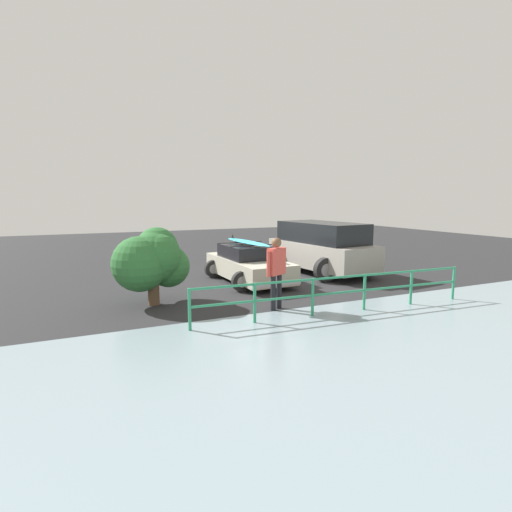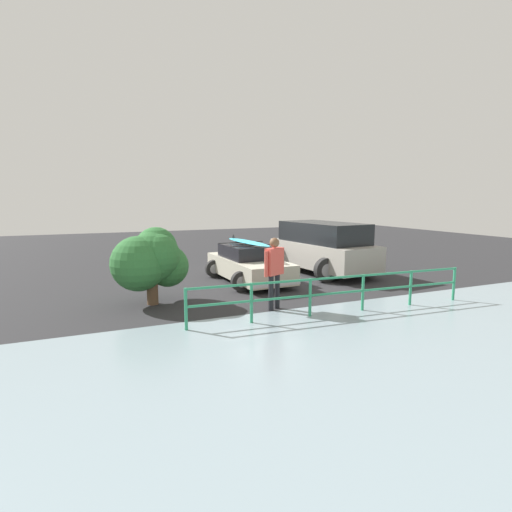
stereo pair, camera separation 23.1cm
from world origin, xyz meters
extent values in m
cube|color=#28282B|center=(0.00, 0.00, -0.01)|extent=(44.00, 44.00, 0.02)
cube|color=#B7B29E|center=(0.66, 0.03, 0.48)|extent=(1.75, 3.98, 0.62)
cube|color=black|center=(0.67, -0.12, 1.01)|extent=(1.48, 1.94, 0.44)
cube|color=silver|center=(0.59, 1.96, 0.29)|extent=(1.64, 0.16, 0.14)
cube|color=silver|center=(0.73, -1.89, 0.29)|extent=(1.64, 0.16, 0.14)
cylinder|color=black|center=(-0.20, 1.22, 0.31)|extent=(0.61, 0.18, 0.61)
cylinder|color=#99999E|center=(-0.20, 1.22, 0.31)|extent=(0.34, 0.19, 0.34)
cylinder|color=black|center=(1.43, 1.28, 0.31)|extent=(0.61, 0.18, 0.61)
cylinder|color=#99999E|center=(1.43, 1.28, 0.31)|extent=(0.34, 0.19, 0.34)
cylinder|color=black|center=(-0.11, -1.21, 0.31)|extent=(0.61, 0.18, 0.61)
cylinder|color=#99999E|center=(-0.11, -1.21, 0.31)|extent=(0.34, 0.19, 0.34)
cylinder|color=black|center=(1.53, -1.15, 0.31)|extent=(0.61, 0.18, 0.61)
cylinder|color=#99999E|center=(1.53, -1.15, 0.31)|extent=(0.34, 0.19, 0.34)
cylinder|color=black|center=(0.65, 0.40, 1.26)|extent=(1.68, 0.09, 0.03)
cylinder|color=black|center=(0.69, -0.64, 1.26)|extent=(1.68, 0.09, 0.03)
ellipsoid|color=#33B7D6|center=(0.64, -0.12, 1.32)|extent=(0.73, 2.90, 0.09)
cone|color=black|center=(0.74, -1.26, 1.44)|extent=(0.10, 0.10, 0.14)
cube|color=#9E998E|center=(-2.44, -0.27, 0.72)|extent=(2.35, 4.59, 0.90)
cube|color=black|center=(-2.44, -0.27, 1.53)|extent=(2.09, 3.61, 0.74)
cylinder|color=black|center=(-2.18, -2.56, 0.82)|extent=(0.76, 0.26, 0.74)
cylinder|color=black|center=(-3.54, 0.93, 0.41)|extent=(0.82, 0.22, 0.82)
cylinder|color=#99999E|center=(-3.54, 0.93, 0.41)|extent=(0.45, 0.23, 0.45)
cylinder|color=black|center=(-1.66, 1.15, 0.41)|extent=(0.82, 0.22, 0.82)
cylinder|color=#99999E|center=(-1.66, 1.15, 0.41)|extent=(0.45, 0.23, 0.45)
cylinder|color=black|center=(-3.23, -1.70, 0.41)|extent=(0.82, 0.22, 0.82)
cylinder|color=#99999E|center=(-3.23, -1.70, 0.41)|extent=(0.45, 0.23, 0.45)
cylinder|color=black|center=(-1.35, -1.48, 0.41)|extent=(0.82, 0.22, 0.82)
cylinder|color=#99999E|center=(-1.35, -1.48, 0.41)|extent=(0.45, 0.23, 0.45)
cylinder|color=black|center=(1.26, 3.40, 0.45)|extent=(0.13, 0.13, 0.90)
cylinder|color=black|center=(1.48, 3.51, 0.45)|extent=(0.13, 0.13, 0.90)
cube|color=#DB4C42|center=(1.37, 3.45, 1.23)|extent=(0.56, 0.41, 0.67)
sphere|color=brown|center=(1.37, 3.45, 1.70)|extent=(0.24, 0.24, 0.24)
cylinder|color=#DB4C42|center=(1.09, 3.33, 1.21)|extent=(0.09, 0.09, 0.64)
cylinder|color=#DB4C42|center=(1.65, 3.58, 1.21)|extent=(0.09, 0.09, 0.64)
cylinder|color=#2D9366|center=(-3.59, 4.57, 0.46)|extent=(0.07, 0.07, 0.92)
cylinder|color=#2D9366|center=(-2.11, 4.49, 0.46)|extent=(0.07, 0.07, 0.92)
cylinder|color=#2D9366|center=(-0.63, 4.40, 0.46)|extent=(0.07, 0.07, 0.92)
cylinder|color=#2D9366|center=(0.84, 4.32, 0.46)|extent=(0.07, 0.07, 0.92)
cylinder|color=#2D9366|center=(2.32, 4.24, 0.46)|extent=(0.07, 0.07, 0.92)
cylinder|color=#2D9366|center=(3.80, 4.15, 0.46)|extent=(0.07, 0.07, 0.92)
cylinder|color=#2D9366|center=(0.11, 4.36, 0.89)|extent=(7.38, 0.47, 0.06)
cylinder|color=#2D9366|center=(0.11, 4.36, 0.51)|extent=(7.38, 0.47, 0.06)
cylinder|color=brown|center=(4.12, 1.73, 0.28)|extent=(0.29, 0.29, 0.55)
sphere|color=#2D6B33|center=(4.07, 1.64, 1.25)|extent=(1.36, 1.36, 1.36)
sphere|color=#2D6B33|center=(3.94, 1.45, 1.47)|extent=(1.12, 1.12, 1.12)
sphere|color=#2D6B33|center=(3.96, 1.74, 1.30)|extent=(1.19, 1.19, 1.19)
sphere|color=#2D6B33|center=(3.64, 1.44, 0.95)|extent=(1.15, 1.15, 1.15)
sphere|color=#2D6B33|center=(4.45, 1.74, 1.12)|extent=(1.44, 1.44, 1.44)
camera|label=1|loc=(5.88, 12.20, 2.81)|focal=28.00mm
camera|label=2|loc=(5.67, 12.29, 2.81)|focal=28.00mm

